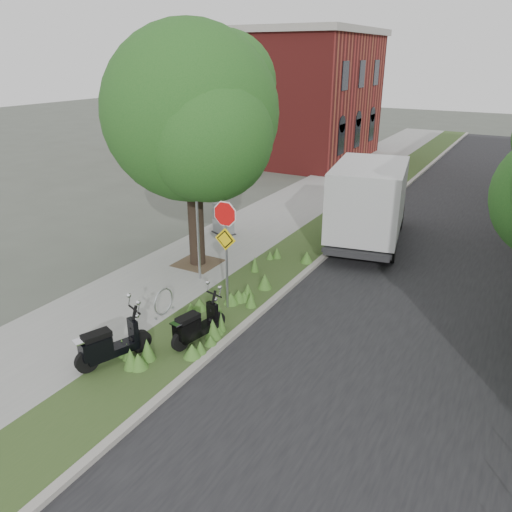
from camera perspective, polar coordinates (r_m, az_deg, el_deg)
The scene contains 14 objects.
ground at distance 13.16m, azimuth 0.54°, elevation -8.76°, with size 120.00×120.00×0.00m, color #4C5147.
sidewalk_near at distance 23.13m, azimuth 3.31°, elevation 5.23°, with size 3.50×60.00×0.12m, color gray.
verge at distance 22.12m, azimuth 9.72°, elevation 4.15°, with size 2.00×60.00×0.12m, color #344E21.
kerb_near at distance 21.82m, azimuth 12.19°, elevation 3.73°, with size 0.20×60.00×0.13m, color #9E9991.
road at distance 21.16m, azimuth 21.20°, elevation 1.95°, with size 7.00×60.00×0.01m, color black.
street_tree_main at distance 16.05m, azimuth -7.51°, elevation 14.93°, with size 6.21×5.54×7.66m.
bare_post at distance 15.27m, azimuth -6.72°, elevation 4.28°, with size 0.08×0.08×4.00m.
bike_hoop at distance 13.85m, azimuth -10.54°, elevation -5.15°, with size 0.06×0.78×0.77m.
sign_assembly at distance 13.28m, azimuth -3.50°, elevation 2.59°, with size 0.94×0.08×3.22m.
brick_building at distance 35.32m, azimuth 4.52°, elevation 17.89°, with size 9.40×10.40×8.30m.
scooter_near at distance 12.40m, azimuth -7.17°, elevation -8.25°, with size 0.58×1.72×0.83m.
scooter_far at distance 12.02m, azimuth -16.84°, elevation -10.03°, with size 0.84×1.79×0.89m.
box_truck at distance 19.12m, azimuth 12.86°, elevation 6.36°, with size 3.33×6.24×2.68m.
utility_cabinet at distance 19.75m, azimuth -3.76°, elevation 4.18°, with size 1.07×0.91×1.20m.
Camera 1 is at (5.44, -9.91, 6.75)m, focal length 35.00 mm.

